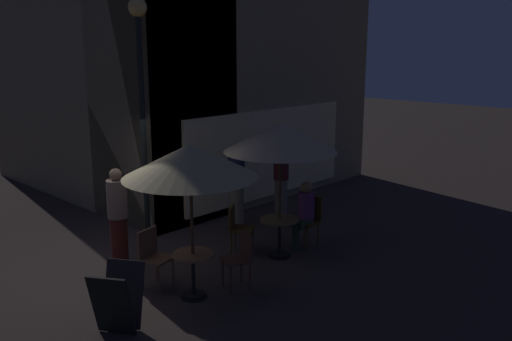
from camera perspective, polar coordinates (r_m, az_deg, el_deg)
ground_plane at (r=9.67m, az=-13.55°, el=-10.34°), size 60.00×60.00×0.00m
cafe_building at (r=14.05m, az=-9.21°, el=14.76°), size 7.50×7.86×8.48m
street_lamp_near_corner at (r=9.79m, az=-12.00°, el=9.05°), size 0.32×0.32×4.56m
menu_sandwich_board at (r=7.66m, az=-14.35°, el=-13.02°), size 0.84×0.81×0.90m
cafe_table_0 at (r=8.41m, az=-6.64°, el=-10.12°), size 0.64×0.64×0.71m
cafe_table_1 at (r=9.88m, az=2.48°, el=-6.24°), size 0.70×0.70×0.72m
patio_umbrella_0 at (r=7.91m, az=-6.95°, el=0.95°), size 1.99×1.99×2.39m
patio_umbrella_1 at (r=9.46m, az=2.58°, el=3.45°), size 2.01×2.01×2.47m
cafe_chair_0 at (r=8.84m, az=-10.84°, el=-8.46°), size 0.51×0.51×0.94m
cafe_chair_1 at (r=8.65m, az=-1.61°, el=-8.88°), size 0.52×0.52×0.89m
cafe_chair_2 at (r=9.98m, az=-1.98°, el=-5.75°), size 0.59×0.59×0.91m
cafe_chair_3 at (r=10.49m, az=5.60°, el=-4.76°), size 0.43×0.43×0.96m
patron_seated_0 at (r=10.34m, az=5.10°, el=-4.21°), size 0.53×0.32×1.28m
patron_standing_1 at (r=11.26m, az=-2.06°, el=-1.67°), size 0.35×0.35×1.81m
patron_standing_2 at (r=9.49m, az=-14.29°, el=-4.98°), size 0.34×0.34×1.79m
patron_standing_3 at (r=11.68m, az=2.64°, el=-1.34°), size 0.33×0.33×1.74m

